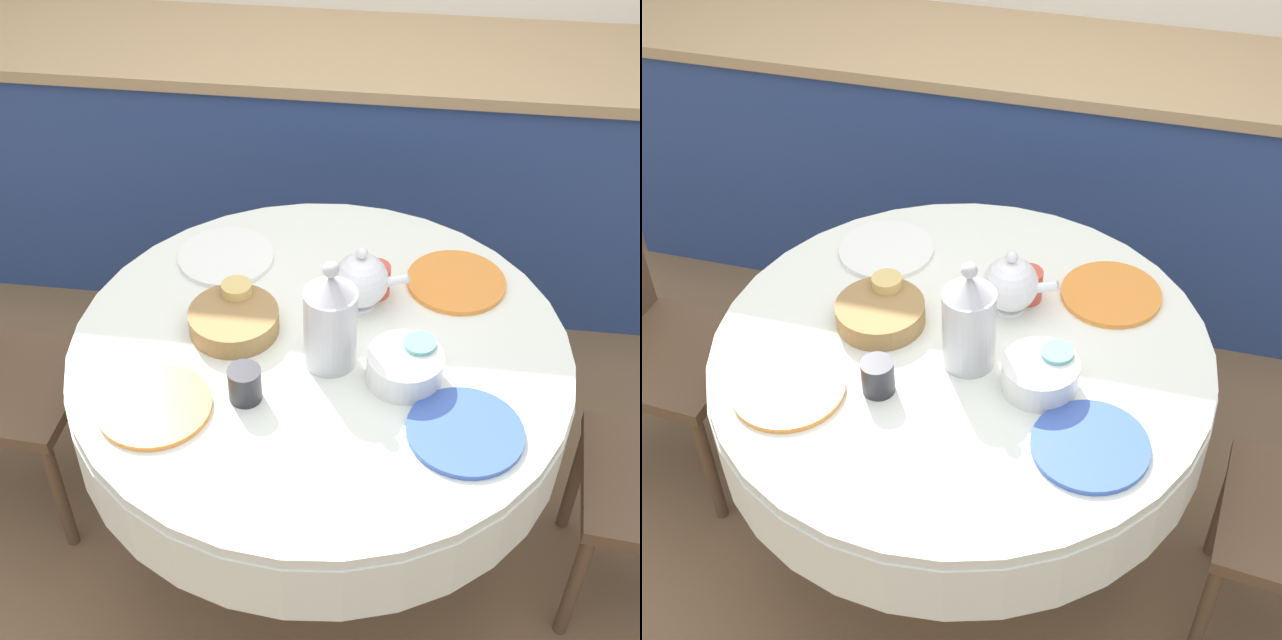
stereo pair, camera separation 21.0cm
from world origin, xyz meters
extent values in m
plane|color=brown|center=(0.00, 0.00, 0.00)|extent=(12.00, 12.00, 0.00)
cube|color=#2D4784|center=(0.00, 1.29, 0.44)|extent=(3.20, 0.60, 0.88)
cube|color=tan|center=(0.00, 1.29, 0.90)|extent=(3.24, 0.64, 0.04)
cylinder|color=brown|center=(0.00, 0.00, 0.02)|extent=(0.44, 0.44, 0.04)
cylinder|color=brown|center=(0.00, 0.00, 0.29)|extent=(0.11, 0.11, 0.49)
cylinder|color=silver|center=(0.00, 0.00, 0.62)|extent=(1.23, 1.23, 0.18)
cylinder|color=silver|center=(0.00, 0.00, 0.73)|extent=(1.22, 1.22, 0.03)
cylinder|color=brown|center=(0.68, -0.24, 0.21)|extent=(0.04, 0.04, 0.42)
cylinder|color=brown|center=(0.71, 0.11, 0.21)|extent=(0.04, 0.04, 0.42)
cube|color=brown|center=(-0.88, 0.05, 0.44)|extent=(0.42, 0.42, 0.04)
cylinder|color=brown|center=(-0.69, 0.22, 0.21)|extent=(0.04, 0.04, 0.42)
cylinder|color=brown|center=(-0.71, -0.14, 0.21)|extent=(0.04, 0.04, 0.42)
cylinder|color=brown|center=(-1.04, 0.24, 0.21)|extent=(0.04, 0.04, 0.42)
cylinder|color=orange|center=(-0.34, -0.25, 0.75)|extent=(0.26, 0.26, 0.01)
cylinder|color=#28282D|center=(-0.15, -0.19, 0.79)|extent=(0.08, 0.08, 0.09)
cylinder|color=#3856AD|center=(0.35, -0.24, 0.75)|extent=(0.26, 0.26, 0.01)
cylinder|color=#5BA39E|center=(0.24, -0.05, 0.79)|extent=(0.08, 0.08, 0.09)
cylinder|color=white|center=(-0.29, 0.31, 0.75)|extent=(0.26, 0.26, 0.01)
cylinder|color=#DBB766|center=(-0.22, 0.10, 0.79)|extent=(0.08, 0.08, 0.09)
cylinder|color=orange|center=(0.32, 0.28, 0.75)|extent=(0.26, 0.26, 0.01)
cylinder|color=#CC4C3D|center=(0.12, 0.21, 0.79)|extent=(0.08, 0.08, 0.09)
cylinder|color=#B2B2B7|center=(0.03, -0.05, 0.85)|extent=(0.12, 0.12, 0.21)
cone|color=#B2B2B7|center=(0.03, -0.05, 0.97)|extent=(0.11, 0.11, 0.05)
sphere|color=#B2B2B7|center=(0.03, -0.05, 1.02)|extent=(0.04, 0.04, 0.04)
cylinder|color=white|center=(0.08, 0.16, 0.75)|extent=(0.08, 0.08, 0.01)
sphere|color=white|center=(0.08, 0.16, 0.83)|extent=(0.14, 0.14, 0.14)
cylinder|color=white|center=(0.16, 0.16, 0.83)|extent=(0.08, 0.03, 0.05)
sphere|color=white|center=(0.08, 0.16, 0.91)|extent=(0.03, 0.03, 0.03)
cylinder|color=olive|center=(-0.22, 0.03, 0.77)|extent=(0.22, 0.22, 0.06)
cylinder|color=silver|center=(0.21, -0.09, 0.78)|extent=(0.18, 0.18, 0.07)
camera|label=1|loc=(0.20, -1.56, 2.21)|focal=50.00mm
camera|label=2|loc=(0.40, -1.52, 2.21)|focal=50.00mm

